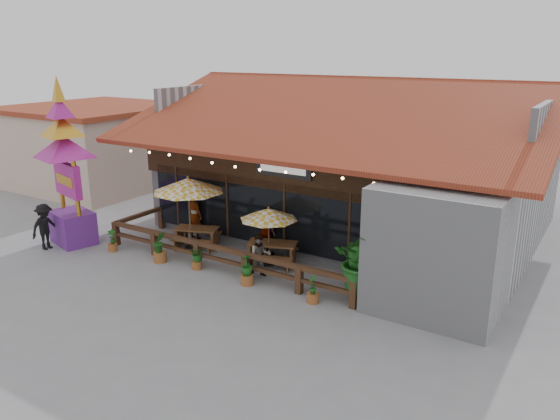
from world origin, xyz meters
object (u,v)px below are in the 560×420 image
Objects in this scene: umbrella_right at (269,214)px; picnic_table_left at (197,234)px; umbrella_left at (188,185)px; picnic_table_right at (272,249)px; pedestrian at (45,227)px; tropical_plant at (363,262)px; thai_sign_tower at (64,151)px.

picnic_table_left is (-3.26, 0.06, -1.32)m from umbrella_right.
umbrella_left reaches higher than picnic_table_right.
pedestrian is (-4.49, -2.87, -1.56)m from umbrella_left.
umbrella_left is 1.71× the size of picnic_table_left.
tropical_plant is (3.87, -0.99, -0.55)m from umbrella_right.
tropical_plant is at bearing -8.35° from picnic_table_left.
pedestrian is at bearing -169.87° from tropical_plant.
thai_sign_tower reaches higher than tropical_plant.
picnic_table_right is at bearing 1.50° from picnic_table_left.
picnic_table_left is 0.29× the size of thai_sign_tower.
tropical_plant is at bearing -80.88° from pedestrian.
tropical_plant is 11.88m from pedestrian.
umbrella_left is 0.50× the size of thai_sign_tower.
pedestrian is (-7.82, -3.07, -0.97)m from umbrella_right.
picnic_table_left is 0.87× the size of tropical_plant.
umbrella_left reaches higher than picnic_table_left.
umbrella_left is at bearing -174.09° from picnic_table_right.
picnic_table_right is 0.91× the size of tropical_plant.
umbrella_right is 4.03m from tropical_plant.
thai_sign_tower reaches higher than umbrella_right.
picnic_table_right is at bearing 5.91° from umbrella_left.
umbrella_left is 7.33m from tropical_plant.
umbrella_left is 1.94× the size of pedestrian.
picnic_table_right is 8.50m from pedestrian.
thai_sign_tower is (-7.57, -2.25, 3.01)m from picnic_table_right.
tropical_plant is 1.29× the size of pedestrian.
umbrella_left reaches higher than pedestrian.
picnic_table_right is (0.04, 0.15, -1.29)m from umbrella_right.
thai_sign_tower is 11.68m from tropical_plant.
tropical_plant is (3.83, -1.13, 0.74)m from picnic_table_right.
picnic_table_left is at bearing 171.65° from tropical_plant.
thai_sign_tower is at bearing -164.39° from umbrella_right.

